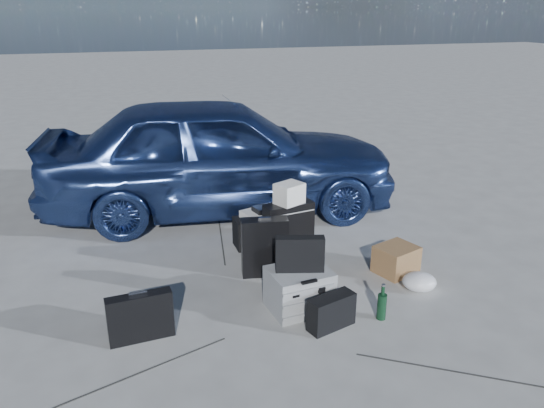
% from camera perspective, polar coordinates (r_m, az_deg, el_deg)
% --- Properties ---
extents(ground, '(60.00, 60.00, 0.00)m').
position_cam_1_polar(ground, '(4.70, 2.20, -11.34)').
color(ground, '#B0B1AC').
rests_on(ground, ground).
extents(car, '(4.55, 2.36, 1.48)m').
position_cam_1_polar(car, '(6.70, -5.64, 5.33)').
color(car, '#365195').
rests_on(car, ground).
extents(pelican_case, '(0.55, 0.46, 0.37)m').
position_cam_1_polar(pelican_case, '(4.64, 2.94, -9.18)').
color(pelican_case, '#A4A8AA').
rests_on(pelican_case, ground).
extents(laptop_bag, '(0.42, 0.22, 0.31)m').
position_cam_1_polar(laptop_bag, '(4.48, 3.01, -5.39)').
color(laptop_bag, black).
rests_on(laptop_bag, pelican_case).
extents(briefcase, '(0.51, 0.14, 0.39)m').
position_cam_1_polar(briefcase, '(4.36, -13.97, -11.73)').
color(briefcase, black).
rests_on(briefcase, ground).
extents(suitcase_left, '(0.47, 0.24, 0.58)m').
position_cam_1_polar(suitcase_left, '(5.15, -0.79, -4.65)').
color(suitcase_left, black).
rests_on(suitcase_left, ground).
extents(suitcase_right, '(0.53, 0.25, 0.61)m').
position_cam_1_polar(suitcase_right, '(5.46, 1.78, -2.97)').
color(suitcase_right, black).
rests_on(suitcase_right, ground).
extents(white_carton, '(0.33, 0.30, 0.21)m').
position_cam_1_polar(white_carton, '(5.32, 1.87, 1.14)').
color(white_carton, white).
rests_on(white_carton, suitcase_right).
extents(duffel_bag, '(0.65, 0.28, 0.32)m').
position_cam_1_polar(duffel_bag, '(5.84, -0.89, -2.89)').
color(duffel_bag, black).
rests_on(duffel_bag, ground).
extents(flat_box_white, '(0.52, 0.45, 0.08)m').
position_cam_1_polar(flat_box_white, '(5.77, -0.85, -1.08)').
color(flat_box_white, white).
rests_on(flat_box_white, duffel_bag).
extents(flat_box_black, '(0.28, 0.23, 0.05)m').
position_cam_1_polar(flat_box_black, '(5.74, -0.73, -0.49)').
color(flat_box_black, black).
rests_on(flat_box_black, flat_box_white).
extents(kraft_bag, '(0.34, 0.26, 0.40)m').
position_cam_1_polar(kraft_bag, '(5.10, 3.74, -6.12)').
color(kraft_bag, '#90643F').
rests_on(kraft_bag, ground).
extents(cardboard_box, '(0.45, 0.42, 0.28)m').
position_cam_1_polar(cardboard_box, '(5.39, 13.20, -5.83)').
color(cardboard_box, '#9C7544').
rests_on(cardboard_box, ground).
extents(plastic_bag, '(0.39, 0.36, 0.17)m').
position_cam_1_polar(plastic_bag, '(5.15, 15.57, -8.06)').
color(plastic_bag, white).
rests_on(plastic_bag, ground).
extents(messenger_bag, '(0.43, 0.26, 0.28)m').
position_cam_1_polar(messenger_bag, '(4.43, 6.40, -11.45)').
color(messenger_bag, black).
rests_on(messenger_bag, ground).
extents(green_bottle, '(0.10, 0.10, 0.31)m').
position_cam_1_polar(green_bottle, '(4.60, 11.75, -10.32)').
color(green_bottle, black).
rests_on(green_bottle, ground).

